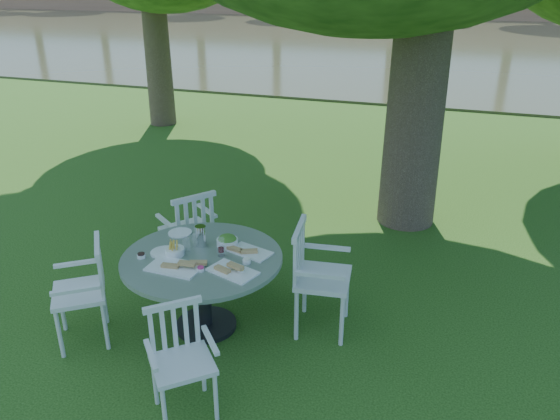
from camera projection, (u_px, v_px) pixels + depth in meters
The scene contains 8 objects.
ground at pixel (274, 293), 5.61m from camera, with size 140.00×140.00×0.00m, color #163B0C.
table at pixel (203, 270), 4.84m from camera, with size 1.42×1.42×0.74m.
chair_ne at pixel (312, 270), 4.85m from camera, with size 0.54×0.57×1.01m.
chair_nw at pixel (191, 228), 5.72m from camera, with size 0.66×0.66×0.97m.
chair_sw at pixel (89, 284), 4.71m from camera, with size 0.64×0.64×0.94m.
chair_se at pixel (179, 351), 3.97m from camera, with size 0.59×0.58×0.85m.
tableware at pixel (204, 251), 4.81m from camera, with size 1.12×0.87×0.20m.
river at pixel (438, 43), 25.55m from camera, with size 100.00×28.00×0.12m, color #3A3C23.
Camera 1 is at (1.62, -4.52, 3.02)m, focal length 35.00 mm.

